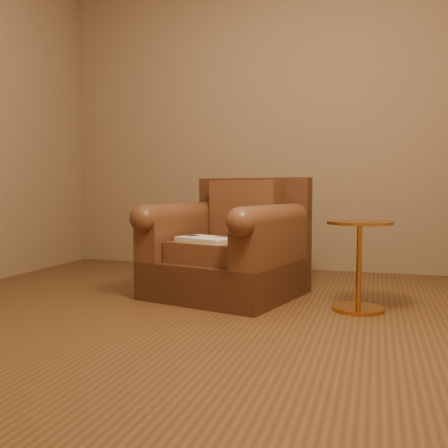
# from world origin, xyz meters

# --- Properties ---
(floor) EXTENTS (4.00, 4.00, 0.00)m
(floor) POSITION_xyz_m (0.00, 0.00, 0.00)
(floor) COLOR brown
(floor) RESTS_ON ground
(room) EXTENTS (4.02, 4.02, 2.71)m
(room) POSITION_xyz_m (0.00, 0.00, 1.71)
(room) COLOR #8C7356
(room) RESTS_ON ground
(armchair) EXTENTS (1.11, 1.07, 0.83)m
(armchair) POSITION_xyz_m (-0.01, 0.73, 0.32)
(armchair) COLOR #452617
(armchair) RESTS_ON floor
(teddy_bear) EXTENTS (0.16, 0.18, 0.22)m
(teddy_bear) POSITION_xyz_m (0.06, 0.79, 0.48)
(teddy_bear) COLOR beige
(teddy_bear) RESTS_ON armchair
(guidebook) EXTENTS (0.46, 0.39, 0.03)m
(guidebook) POSITION_xyz_m (-0.10, 0.50, 0.41)
(guidebook) COLOR beige
(guidebook) RESTS_ON armchair
(side_table) EXTENTS (0.39, 0.39, 0.55)m
(side_table) POSITION_xyz_m (0.88, 0.51, 0.30)
(side_table) COLOR #C37D35
(side_table) RESTS_ON floor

